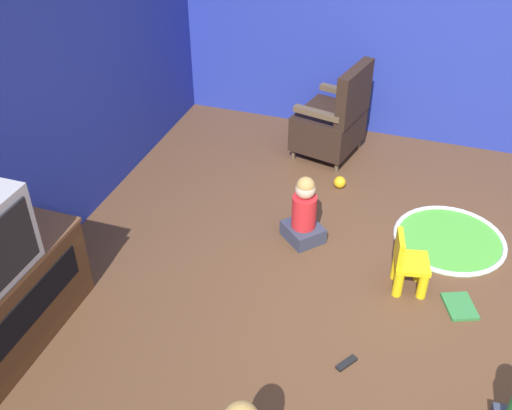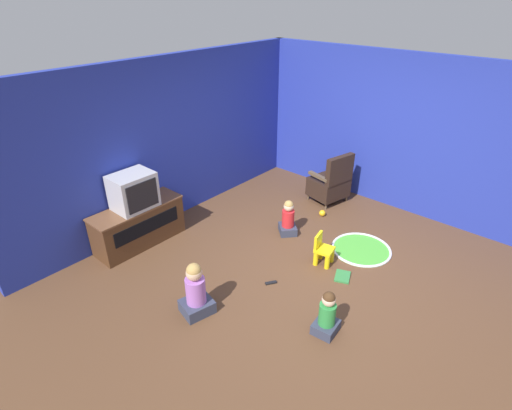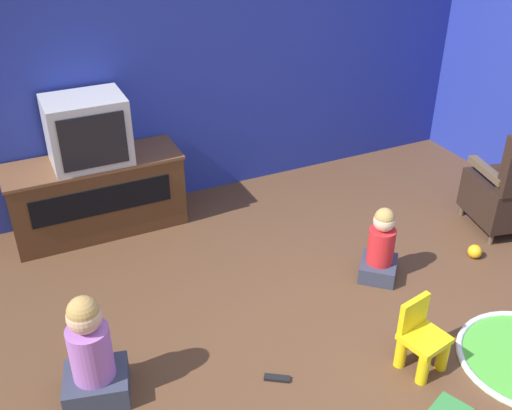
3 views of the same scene
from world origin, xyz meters
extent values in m
plane|color=brown|center=(0.00, 0.00, 0.00)|extent=(30.00, 30.00, 0.00)
cube|color=#23339E|center=(-0.27, 2.56, 1.26)|extent=(5.46, 0.12, 2.52)
cube|color=#4C2D19|center=(-1.19, 2.25, 0.30)|extent=(1.31, 0.46, 0.61)
cube|color=brown|center=(-1.19, 2.25, 0.60)|extent=(1.33, 0.47, 0.02)
cube|color=black|center=(-1.19, 2.02, 0.38)|extent=(1.05, 0.01, 0.22)
cube|color=#B7B7BC|center=(-1.19, 2.25, 0.86)|extent=(0.57, 0.44, 0.51)
cube|color=black|center=(-1.19, 2.02, 0.86)|extent=(0.47, 0.02, 0.39)
cylinder|color=brown|center=(1.59, 1.17, 0.05)|extent=(0.04, 0.04, 0.10)
cylinder|color=brown|center=(1.49, 0.74, 0.05)|extent=(0.04, 0.04, 0.10)
cube|color=black|center=(1.78, 0.90, 0.27)|extent=(0.69, 0.64, 0.33)
cube|color=brown|center=(1.53, 0.96, 0.53)|extent=(0.17, 0.45, 0.05)
cylinder|color=yellow|center=(0.11, -0.16, 0.12)|extent=(0.07, 0.07, 0.24)
cylinder|color=yellow|center=(0.28, -0.12, 0.12)|extent=(0.07, 0.07, 0.24)
cylinder|color=yellow|center=(0.07, 0.00, 0.12)|extent=(0.07, 0.07, 0.24)
cylinder|color=yellow|center=(0.24, 0.04, 0.12)|extent=(0.07, 0.07, 0.24)
cube|color=yellow|center=(0.18, -0.06, 0.22)|extent=(0.29, 0.28, 0.04)
cube|color=yellow|center=(0.15, 0.04, 0.34)|extent=(0.22, 0.08, 0.21)
cube|color=#33384C|center=(0.46, 0.78, 0.06)|extent=(0.38, 0.38, 0.12)
cylinder|color=red|center=(0.46, 0.78, 0.26)|extent=(0.19, 0.19, 0.27)
sphere|color=beige|center=(0.46, 0.78, 0.46)|extent=(0.15, 0.15, 0.15)
sphere|color=tan|center=(0.46, 0.78, 0.49)|extent=(0.14, 0.14, 0.14)
cube|color=#33384C|center=(-1.59, 0.54, 0.08)|extent=(0.41, 0.38, 0.15)
cylinder|color=#A566BF|center=(-1.59, 0.54, 0.32)|extent=(0.23, 0.23, 0.33)
sphere|color=#D8AD8C|center=(-1.59, 0.54, 0.57)|extent=(0.19, 0.19, 0.19)
sphere|color=tan|center=(-1.59, 0.54, 0.60)|extent=(0.17, 0.17, 0.17)
sphere|color=yellow|center=(1.25, 0.66, 0.05)|extent=(0.10, 0.10, 0.10)
cube|color=black|center=(-0.64, 0.20, 0.01)|extent=(0.15, 0.12, 0.02)
camera|label=1|loc=(-3.08, -0.04, 2.93)|focal=42.00mm
camera|label=2|loc=(-3.77, -2.29, 3.36)|focal=28.00mm
camera|label=3|loc=(-1.79, -1.97, 2.63)|focal=42.00mm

